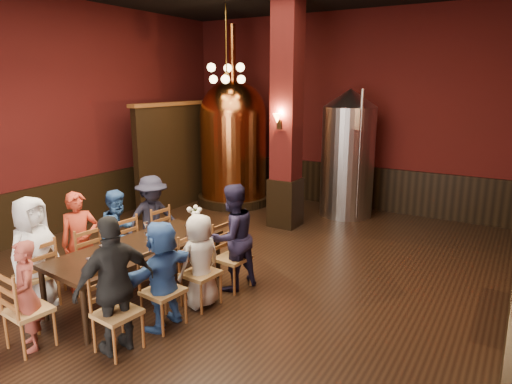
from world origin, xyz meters
The scene contains 37 objects.
room centered at (0.00, 0.00, 2.25)m, with size 10.00×10.02×4.50m.
wainscot_back centered at (0.00, 4.96, 0.50)m, with size 7.90×0.08×1.00m, color black.
wainscot_left centered at (-3.96, 0.00, 0.50)m, with size 0.08×9.90×1.00m, color black.
column centered at (-0.30, 2.80, 2.25)m, with size 0.58×0.58×4.50m, color #450F0E.
partition centered at (-3.20, 3.20, 1.20)m, with size 0.22×3.50×2.40m, color black.
pendant_cluster centered at (-1.80, 2.90, 3.10)m, with size 0.90×0.90×1.70m, color #A57226, non-canonical shape.
sconce_column centered at (-0.30, 2.50, 2.20)m, with size 0.20×0.20×0.36m, color black, non-canonical shape.
dining_table centered at (-0.52, -1.15, 0.69)m, with size 1.23×2.49×0.75m.
chair_0 centered at (-1.46, -2.07, 0.46)m, with size 0.46×0.46×0.92m, color brown, non-canonical shape.
person_0 centered at (-1.46, -2.07, 0.76)m, with size 0.74×0.48×1.52m, color white.
chair_1 centered at (-1.40, -1.40, 0.46)m, with size 0.46×0.46×0.92m, color brown, non-canonical shape.
person_1 centered at (-1.40, -1.40, 0.72)m, with size 0.53×0.35×1.45m, color #A4301C.
chair_2 centered at (-1.33, -0.74, 0.46)m, with size 0.46×0.46×0.92m, color brown, non-canonical shape.
person_2 centered at (-1.33, -0.74, 0.68)m, with size 0.66×0.32×1.35m, color #2A508C.
chair_3 centered at (-1.27, -0.08, 0.46)m, with size 0.46×0.46×0.92m, color brown, non-canonical shape.
person_3 centered at (-1.27, -0.08, 0.73)m, with size 0.94×0.54×1.46m, color black.
chair_4 centered at (0.23, -2.23, 0.46)m, with size 0.46×0.46×0.92m, color brown, non-canonical shape.
person_4 centered at (0.23, -2.23, 0.78)m, with size 0.92×0.38×1.57m, color black.
chair_5 centered at (0.29, -1.57, 0.46)m, with size 0.46×0.46×0.92m, color brown, non-canonical shape.
person_5 centered at (0.29, -1.57, 0.67)m, with size 1.25×0.40×1.35m, color #3964AD.
chair_6 centered at (0.36, -0.91, 0.46)m, with size 0.46×0.46×0.92m, color brown, non-canonical shape.
person_6 centered at (0.36, -0.91, 0.63)m, with size 0.62×0.40×1.27m, color beige.
chair_7 centered at (0.42, -0.24, 0.46)m, with size 0.46×0.46×0.92m, color brown, non-canonical shape.
person_7 centered at (0.42, -0.24, 0.77)m, with size 0.75×0.37×1.55m, color #1D1932.
chair_8 centered at (-0.67, -2.70, 0.46)m, with size 0.46×0.46×0.92m, color brown, non-canonical shape.
person_8 centered at (-0.67, -2.70, 0.63)m, with size 0.46×0.30×1.26m, color brown.
copper_kettle centered at (-2.24, 3.79, 1.54)m, with size 1.88×1.88×4.21m.
steel_vessel centered at (0.51, 4.20, 1.40)m, with size 1.29×1.29×2.79m.
rose_vase centered at (-0.32, -0.17, 0.99)m, with size 0.22×0.22×0.37m.
wine_glass_0 centered at (-0.20, -0.49, 0.83)m, with size 0.07×0.07×0.17m, color white, non-canonical shape.
wine_glass_1 centered at (-0.59, -1.70, 0.83)m, with size 0.07×0.07×0.17m, color white, non-canonical shape.
wine_glass_2 centered at (-0.26, -1.87, 0.83)m, with size 0.07×0.07×0.17m, color white, non-canonical shape.
wine_glass_3 centered at (-0.19, -1.23, 0.83)m, with size 0.07×0.07×0.17m, color white, non-canonical shape.
wine_glass_4 centered at (-0.55, -1.50, 0.83)m, with size 0.07×0.07×0.17m, color white, non-canonical shape.
wine_glass_5 centered at (-0.34, -1.99, 0.83)m, with size 0.07×0.07×0.17m, color white, non-canonical shape.
wine_glass_6 centered at (-0.37, -2.08, 0.83)m, with size 0.07×0.07×0.17m, color white, non-canonical shape.
wine_glass_7 centered at (-0.81, -0.69, 0.83)m, with size 0.07×0.07×0.17m, color white, non-canonical shape.
Camera 1 is at (3.88, -5.35, 2.93)m, focal length 32.00 mm.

